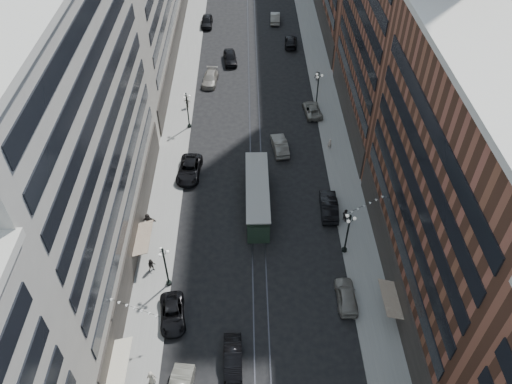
{
  "coord_description": "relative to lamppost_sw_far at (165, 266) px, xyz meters",
  "views": [
    {
      "loc": [
        -1.02,
        -2.54,
        41.53
      ],
      "look_at": [
        -0.22,
        36.25,
        5.0
      ],
      "focal_mm": 35.0,
      "sensor_mm": 36.0,
      "label": 1
    }
  ],
  "objects": [
    {
      "name": "car_extra_0",
      "position": [
        12.42,
        21.65,
        -2.26
      ],
      "size": [
        2.38,
        5.28,
        1.68
      ],
      "primitive_type": "imported",
      "rotation": [
        0.0,
        0.0,
        3.26
      ],
      "color": "#646259",
      "rests_on": "ground"
    },
    {
      "name": "building_east_mid",
      "position": [
        26.2,
        -0.0,
        8.9
      ],
      "size": [
        8.0,
        30.0,
        24.0
      ],
      "primitive_type": "cube",
      "color": "brown",
      "rests_on": "ground"
    },
    {
      "name": "pedestrian_8",
      "position": [
        19.03,
        21.72,
        -2.19
      ],
      "size": [
        0.56,
        0.38,
        1.5
      ],
      "primitive_type": "imported",
      "rotation": [
        0.0,
        0.0,
        3.18
      ],
      "color": "beige",
      "rests_on": "sidewalk_east"
    },
    {
      "name": "car_13",
      "position": [
        5.42,
        45.49,
        -2.22
      ],
      "size": [
        2.6,
        5.34,
        1.75
      ],
      "primitive_type": "imported",
      "rotation": [
        0.0,
        0.0,
        0.1
      ],
      "color": "black",
      "rests_on": "ground"
    },
    {
      "name": "sidewalk_west",
      "position": [
        -1.8,
        42.0,
        -3.02
      ],
      "size": [
        4.0,
        180.0,
        0.15
      ],
      "primitive_type": "cube",
      "color": "gray",
      "rests_on": "ground"
    },
    {
      "name": "ground",
      "position": [
        9.2,
        32.0,
        -3.1
      ],
      "size": [
        220.0,
        220.0,
        0.0
      ],
      "primitive_type": "plane",
      "color": "black",
      "rests_on": "ground"
    },
    {
      "name": "car_10",
      "position": [
        17.45,
        10.1,
        -2.21
      ],
      "size": [
        2.09,
        5.43,
        1.77
      ],
      "primitive_type": "imported",
      "rotation": [
        0.0,
        0.0,
        3.1
      ],
      "color": "black",
      "rests_on": "ground"
    },
    {
      "name": "pedestrian_6",
      "position": [
        -0.62,
        31.9,
        -2.09
      ],
      "size": [
        1.09,
        0.77,
        1.71
      ],
      "primitive_type": "imported",
      "rotation": [
        0.0,
        0.0,
        2.8
      ],
      "color": "#A69B89",
      "rests_on": "sidewalk_west"
    },
    {
      "name": "car_14",
      "position": [
        13.7,
        60.86,
        -2.27
      ],
      "size": [
        2.01,
        5.12,
        1.66
      ],
      "primitive_type": "imported",
      "rotation": [
        0.0,
        0.0,
        3.09
      ],
      "color": "gray",
      "rests_on": "ground"
    },
    {
      "name": "streetcar",
      "position": [
        9.2,
        11.18,
        -1.57
      ],
      "size": [
        2.64,
        11.92,
        3.3
      ],
      "color": "#213424",
      "rests_on": "ground"
    },
    {
      "name": "pedestrian_2",
      "position": [
        -1.88,
        1.75,
        -2.11
      ],
      "size": [
        0.9,
        0.64,
        1.68
      ],
      "primitive_type": "imported",
      "rotation": [
        0.0,
        0.0,
        0.26
      ],
      "color": "black",
      "rests_on": "sidewalk_west"
    },
    {
      "name": "car_2",
      "position": [
        0.8,
        -3.9,
        -2.4
      ],
      "size": [
        2.95,
        5.24,
        1.38
      ],
      "primitive_type": "imported",
      "rotation": [
        0.0,
        0.0,
        0.14
      ],
      "color": "black",
      "rests_on": "ground"
    },
    {
      "name": "pedestrian_1",
      "position": [
        -0.32,
        -10.31,
        -2.14
      ],
      "size": [
        0.82,
        0.49,
        1.61
      ],
      "primitive_type": "imported",
      "rotation": [
        0.0,
        0.0,
        3.22
      ],
      "color": "#AFA691",
      "rests_on": "sidewalk_west"
    },
    {
      "name": "car_9",
      "position": [
        0.8,
        59.5,
        -2.22
      ],
      "size": [
        2.11,
        5.14,
        1.75
      ],
      "primitive_type": "imported",
      "rotation": [
        0.0,
        0.0,
        -0.01
      ],
      "color": "black",
      "rests_on": "ground"
    },
    {
      "name": "car_4",
      "position": [
        17.6,
        -2.27,
        -2.3
      ],
      "size": [
        1.89,
        4.68,
        1.59
      ],
      "primitive_type": "imported",
      "rotation": [
        0.0,
        0.0,
        3.14
      ],
      "color": "gray",
      "rests_on": "ground"
    },
    {
      "name": "car_5",
      "position": [
        6.59,
        -8.51,
        -2.34
      ],
      "size": [
        1.72,
        4.63,
        1.51
      ],
      "primitive_type": "imported",
      "rotation": [
        0.0,
        0.0,
        0.03
      ],
      "color": "black",
      "rests_on": "ground"
    },
    {
      "name": "car_7",
      "position": [
        0.8,
        16.98,
        -2.28
      ],
      "size": [
        3.17,
        6.08,
        1.63
      ],
      "primitive_type": "imported",
      "rotation": [
        0.0,
        0.0,
        -0.08
      ],
      "color": "black",
      "rests_on": "ground"
    },
    {
      "name": "lamppost_se_far",
      "position": [
        18.4,
        4.0,
        0.0
      ],
      "size": [
        1.03,
        1.14,
        5.52
      ],
      "color": "black",
      "rests_on": "sidewalk_east"
    },
    {
      "name": "rail_west",
      "position": [
        8.5,
        42.0,
        -3.09
      ],
      "size": [
        0.12,
        180.0,
        0.02
      ],
      "primitive_type": "cube",
      "color": "#2D2D33",
      "rests_on": "ground"
    },
    {
      "name": "pedestrian_5",
      "position": [
        -3.06,
        7.96,
        -1.98
      ],
      "size": [
        1.8,
        0.56,
        1.93
      ],
      "primitive_type": "imported",
      "rotation": [
        0.0,
        0.0,
        0.03
      ],
      "color": "black",
      "rests_on": "sidewalk_west"
    },
    {
      "name": "car_12",
      "position": [
        16.0,
        51.17,
        -2.34
      ],
      "size": [
        2.52,
        5.34,
        1.51
      ],
      "primitive_type": "imported",
      "rotation": [
        0.0,
        0.0,
        3.06
      ],
      "color": "black",
      "rests_on": "ground"
    },
    {
      "name": "rail_east",
      "position": [
        9.9,
        42.0,
        -3.09
      ],
      "size": [
        0.12,
        180.0,
        0.02
      ],
      "primitive_type": "cube",
      "color": "#2D2D33",
      "rests_on": "ground"
    },
    {
      "name": "lamppost_sw_mid",
      "position": [
        0.0,
        27.0,
        0.0
      ],
      "size": [
        1.03,
        1.14,
        5.52
      ],
      "color": "black",
      "rests_on": "sidewalk_west"
    },
    {
      "name": "car_11",
      "position": [
        17.6,
        30.11,
        -2.42
      ],
      "size": [
        2.77,
        5.1,
        1.36
      ],
      "primitive_type": "imported",
      "rotation": [
        0.0,
        0.0,
        3.25
      ],
      "color": "gray",
      "rests_on": "ground"
    },
    {
      "name": "lamppost_sw_far",
      "position": [
        0.0,
        0.0,
        0.0
      ],
      "size": [
        1.03,
        1.14,
        5.52
      ],
      "color": "black",
      "rests_on": "sidewalk_west"
    },
    {
      "name": "lamppost_se_mid",
      "position": [
        18.4,
        32.0,
        0.0
      ],
      "size": [
        1.03,
        1.14,
        5.52
      ],
      "color": "black",
      "rests_on": "sidewalk_east"
    },
    {
      "name": "building_west_mid",
      "position": [
        -7.8,
        5.0,
        10.9
      ],
      "size": [
        8.0,
        36.0,
        28.0
      ],
      "primitive_type": "cube",
      "color": "#A39E90",
      "rests_on": "ground"
    },
    {
      "name": "sidewalk_east",
      "position": [
        20.2,
        42.0,
        -3.02
      ],
      "size": [
        4.0,
        180.0,
        0.15
      ],
      "primitive_type": "cube",
      "color": "gray",
      "rests_on": "ground"
    },
    {
      "name": "car_8",
      "position": [
        2.4,
        39.01,
        -2.33
      ],
      "size": [
        2.66,
        5.47,
        1.53
      ],
      "primitive_type": "imported",
      "rotation": [
        0.0,
        0.0,
        -0.1
      ],
      "color": "gray",
      "rests_on": "ground"
    },
    {
      "name": "pedestrian_7",
      "position": [
        19.11,
        8.58,
        -2.14
      ],
      "size": [
        0.81,
        0.88,
        1.61
      ],
      "primitive_type": "imported",
      "rotation": [
        0.0,
        0.0,
        2.22
      ],
      "color": "black",
      "rests_on": "sidewalk_east"
    },
    {
      "name": "pedestrian_9",
      "position": [
        19.28,
        39.15,
        -2.19
      ],
      "size": [
        1.06,
        0.71,
        1.52
      ],
      "primitive_type": "imported",
      "rotation": [
        0.0,
        0.0,
        0.35
      ],
      "color": "black",
      "rests_on": "sidewalk_east"
    }
  ]
}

